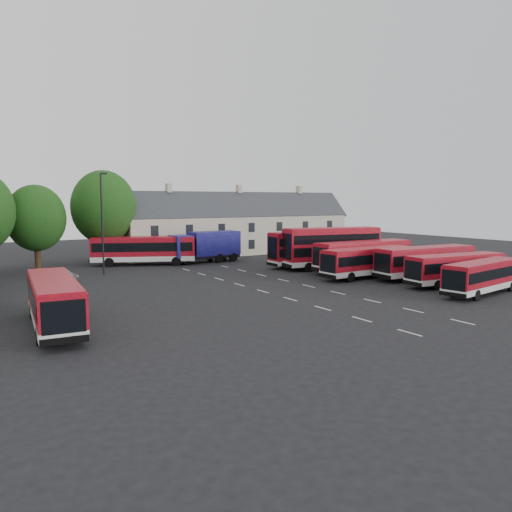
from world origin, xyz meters
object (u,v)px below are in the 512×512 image
object	(u,v)px
box_truck	(206,245)
bus_dd_south	(332,245)
bus_row_a	(483,274)
lamppost	(102,221)
bus_west	(54,299)
silver_car	(62,274)

from	to	relation	value
box_truck	bus_dd_south	bearing A→B (deg)	-55.35
bus_row_a	lamppost	xyz separation A→B (m)	(-23.73, 28.13, 4.03)
box_truck	bus_west	bearing A→B (deg)	-134.01
bus_row_a	bus_dd_south	size ratio (longest dim) A/B	0.85
bus_dd_south	bus_west	world-z (taller)	bus_dd_south
bus_dd_south	lamppost	size ratio (longest dim) A/B	1.10
bus_row_a	box_truck	xyz separation A→B (m)	(-9.88, 31.70, 0.52)
bus_dd_south	bus_west	xyz separation A→B (m)	(-32.06, -11.47, -0.83)
bus_dd_south	box_truck	bearing A→B (deg)	135.61
bus_row_a	bus_dd_south	world-z (taller)	bus_dd_south
bus_dd_south	lamppost	xyz separation A→B (m)	(-23.33, 9.47, 3.02)
bus_west	lamppost	bearing A→B (deg)	-17.24
bus_row_a	bus_west	size ratio (longest dim) A/B	0.90
silver_car	bus_dd_south	bearing A→B (deg)	-41.51
silver_car	bus_west	bearing A→B (deg)	-128.17
bus_west	box_truck	distance (m)	33.33
lamppost	bus_west	bearing A→B (deg)	-112.62
silver_car	lamppost	world-z (taller)	lamppost
box_truck	lamppost	xyz separation A→B (m)	(-13.85, -3.58, 3.52)
bus_row_a	bus_west	distance (m)	33.24
bus_row_a	box_truck	size ratio (longest dim) A/B	1.12
bus_west	bus_dd_south	bearing A→B (deg)	-64.92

